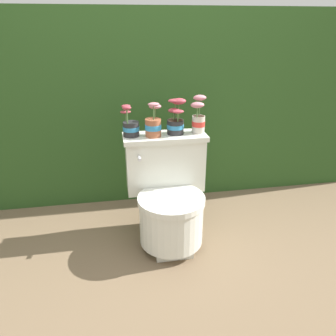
{
  "coord_description": "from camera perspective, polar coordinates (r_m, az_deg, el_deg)",
  "views": [
    {
      "loc": [
        -0.26,
        -1.7,
        1.3
      ],
      "look_at": [
        0.05,
        0.1,
        0.5
      ],
      "focal_mm": 35.0,
      "sensor_mm": 36.0,
      "label": 1
    }
  ],
  "objects": [
    {
      "name": "ground_plane",
      "position": [
        2.16,
        -1.0,
        -13.35
      ],
      "size": [
        12.0,
        12.0,
        0.0
      ],
      "primitive_type": "plane",
      "color": "brown"
    },
    {
      "name": "potted_plant_middle",
      "position": [
        2.04,
        1.36,
        8.3
      ],
      "size": [
        0.12,
        0.12,
        0.22
      ],
      "color": "#262628",
      "rests_on": "toilet"
    },
    {
      "name": "hedge_backdrop",
      "position": [
        2.77,
        -4.38,
        11.31
      ],
      "size": [
        3.89,
        0.69,
        1.42
      ],
      "color": "#284C1E",
      "rests_on": "ground"
    },
    {
      "name": "potted_plant_left",
      "position": [
        2.01,
        -6.54,
        7.21
      ],
      "size": [
        0.11,
        0.1,
        0.2
      ],
      "color": "#262628",
      "rests_on": "toilet"
    },
    {
      "name": "toilet",
      "position": [
        2.06,
        0.1,
        -4.92
      ],
      "size": [
        0.52,
        0.54,
        0.67
      ],
      "color": "silver",
      "rests_on": "ground"
    },
    {
      "name": "potted_plant_midright",
      "position": [
        2.07,
        5.33,
        8.66
      ],
      "size": [
        0.11,
        0.11,
        0.23
      ],
      "color": "beige",
      "rests_on": "toilet"
    },
    {
      "name": "potted_plant_midleft",
      "position": [
        2.0,
        -2.59,
        7.57
      ],
      "size": [
        0.1,
        0.12,
        0.21
      ],
      "color": "#9E5638",
      "rests_on": "toilet"
    }
  ]
}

